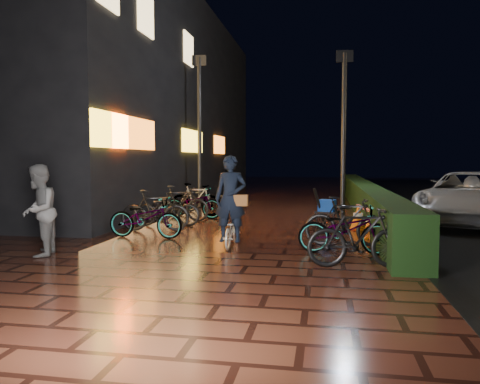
% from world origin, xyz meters
% --- Properties ---
extents(ground, '(80.00, 80.00, 0.00)m').
position_xyz_m(ground, '(0.00, 0.00, 0.00)').
color(ground, '#381911').
rests_on(ground, ground).
extents(hedge, '(0.70, 20.00, 1.00)m').
position_xyz_m(hedge, '(3.30, 8.00, 0.50)').
color(hedge, black).
rests_on(hedge, ground).
extents(bystander_person, '(0.91, 1.03, 1.77)m').
position_xyz_m(bystander_person, '(-3.50, -1.55, 0.88)').
color(bystander_person, slate).
rests_on(bystander_person, ground).
extents(van, '(4.27, 5.90, 1.49)m').
position_xyz_m(van, '(6.03, 4.83, 0.75)').
color(van, '#ABACB0').
rests_on(van, ground).
extents(storefront_block, '(12.09, 22.00, 9.00)m').
position_xyz_m(storefront_block, '(-9.50, 11.50, 4.50)').
color(storefront_block, black).
rests_on(storefront_block, ground).
extents(lamp_post_hedge, '(0.46, 0.14, 4.86)m').
position_xyz_m(lamp_post_hedge, '(2.40, 3.81, 2.67)').
color(lamp_post_hedge, black).
rests_on(lamp_post_hedge, ground).
extents(lamp_post_sf, '(0.56, 0.17, 5.82)m').
position_xyz_m(lamp_post_sf, '(-2.86, 7.93, 3.20)').
color(lamp_post_sf, black).
rests_on(lamp_post_sf, ground).
extents(cyclist, '(0.71, 1.37, 1.95)m').
position_xyz_m(cyclist, '(-0.05, 0.04, 0.72)').
color(cyclist, silver).
rests_on(cyclist, ground).
extents(traffic_barrier, '(0.64, 1.67, 0.68)m').
position_xyz_m(traffic_barrier, '(2.88, 2.38, 0.34)').
color(traffic_barrier, '#FF610D').
rests_on(traffic_barrier, ground).
extents(cart_assembly, '(0.74, 0.63, 1.10)m').
position_xyz_m(cart_assembly, '(1.95, 3.28, 0.56)').
color(cart_assembly, black).
rests_on(cart_assembly, ground).
extents(parked_bikes_storefront, '(2.11, 6.33, 1.07)m').
position_xyz_m(parked_bikes_storefront, '(-2.31, 3.62, 0.50)').
color(parked_bikes_storefront, black).
rests_on(parked_bikes_storefront, ground).
extents(parked_bikes_hedge, '(2.03, 2.66, 1.07)m').
position_xyz_m(parked_bikes_hedge, '(2.37, -0.38, 0.52)').
color(parked_bikes_hedge, black).
rests_on(parked_bikes_hedge, ground).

